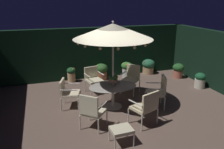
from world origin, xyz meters
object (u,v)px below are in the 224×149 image
Objects in this scene: potted_plant_left_near at (200,80)px; potted_plant_left_far at (101,71)px; centerpiece_planter at (113,78)px; potted_plant_back_right at (71,74)px; potted_plant_back_left at (178,70)px; patio_chair_southeast at (91,110)px; patio_chair_northeast at (93,78)px; ottoman_footrest at (121,130)px; patio_umbrella at (113,31)px; patio_dining_table at (113,90)px; patio_chair_north at (131,77)px; patio_chair_east at (68,91)px; patio_chair_south at (146,106)px; patio_chair_southwest at (159,90)px; potted_plant_right_far at (127,69)px; potted_plant_back_center at (148,66)px.

potted_plant_left_near is 0.87× the size of potted_plant_left_far.
centerpiece_planter is 2.92m from potted_plant_back_right.
patio_chair_southeast is at bearing -147.26° from potted_plant_back_left.
patio_chair_northeast reaches higher than ottoman_footrest.
patio_umbrella is 7.16× the size of centerpiece_planter.
patio_chair_northeast is (-0.31, 1.41, -0.00)m from patio_dining_table.
patio_chair_north is (1.05, 1.00, 0.02)m from patio_dining_table.
patio_chair_east is (-1.06, -0.99, -0.01)m from patio_chair_northeast.
patio_chair_east is at bearing -137.11° from patio_chair_northeast.
patio_dining_table is 2.94m from potted_plant_back_right.
patio_chair_southeast reaches higher than patio_chair_northeast.
potted_plant_back_left is at bearing 16.03° from patio_chair_east.
patio_dining_table is 1.45m from patio_chair_south.
centerpiece_planter is 1.48m from patio_chair_southwest.
centerpiece_planter reaches higher than potted_plant_back_right.
patio_chair_northeast is (-0.31, 1.41, -1.87)m from patio_umbrella.
patio_chair_northeast reaches higher than potted_plant_back_left.
patio_umbrella is 2.71× the size of patio_chair_south.
patio_chair_east is 5.17m from potted_plant_left_near.
patio_dining_table is 2.18× the size of potted_plant_right_far.
patio_chair_northeast is at bearing 106.45° from patio_chair_south.
potted_plant_back_right is (-3.62, -0.06, -0.02)m from potted_plant_back_center.
potted_plant_right_far is at bearing 56.67° from patio_chair_southeast.
patio_dining_table is 1.51× the size of patio_chair_north.
patio_chair_northeast is (-1.36, 0.41, -0.03)m from patio_chair_north.
patio_chair_south is 4.51m from potted_plant_back_left.
centerpiece_planter is (0.04, 0.09, -1.49)m from patio_umbrella.
centerpiece_planter is 3.85m from potted_plant_back_center.
ottoman_footrest is 4.74m from potted_plant_left_far.
patio_chair_northeast is at bearing 105.09° from centerpiece_planter.
patio_dining_table is 2.37× the size of potted_plant_back_left.
patio_umbrella reaches higher than patio_dining_table.
potted_plant_back_right is at bearing 138.15° from patio_chair_north.
centerpiece_planter is at bearing -153.87° from potted_plant_back_left.
patio_chair_northeast is 1.81× the size of ottoman_footrest.
patio_chair_east reaches higher than patio_dining_table.
patio_chair_northeast is 2.17m from potted_plant_right_far.
potted_plant_back_left is 1.03× the size of potted_plant_back_right.
patio_umbrella reaches higher than potted_plant_left_near.
patio_chair_south is 1.94× the size of ottoman_footrest.
potted_plant_back_center is at bearing 62.58° from patio_chair_south.
patio_dining_table is 1.51× the size of patio_chair_southeast.
patio_chair_southeast is at bearing -130.87° from patio_umbrella.
patio_chair_north reaches higher than potted_plant_right_far.
patio_chair_southeast is 5.02m from potted_plant_left_near.
patio_chair_southwest is at bearing -92.09° from potted_plant_right_far.
patio_chair_northeast reaches higher than potted_plant_back_center.
patio_dining_table is at bearing -164.16° from patio_umbrella.
ottoman_footrest is at bearing -136.85° from potted_plant_back_left.
patio_chair_south is 1.66× the size of potted_plant_left_near.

